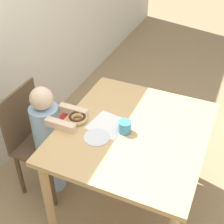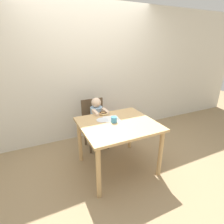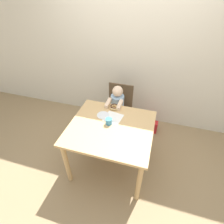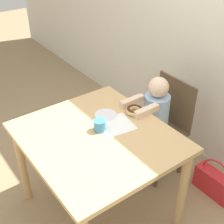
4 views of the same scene
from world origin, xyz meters
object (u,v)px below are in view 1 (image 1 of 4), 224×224
Objects in this scene: child_figure at (49,141)px; cup at (125,127)px; donut at (77,118)px; chair at (37,140)px; handbag at (61,130)px.

child_figure is 0.65m from cup.
donut is 1.62× the size of cup.
chair is at bearing 93.52° from donut.
child_figure reaches higher than handbag.
donut is at bearing -134.54° from handbag.
cup is at bearing -119.18° from handbag.
child_figure is 0.68m from handbag.
child_figure is at bearing 94.49° from cup.
cup is at bearing -85.51° from child_figure.
handbag is at bearing 60.82° from cup.
child_figure reaches higher than donut.
handbag is at bearing 25.69° from child_figure.
chair is 0.12m from child_figure.
handbag is 4.19× the size of cup.
child_figure reaches higher than cup.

